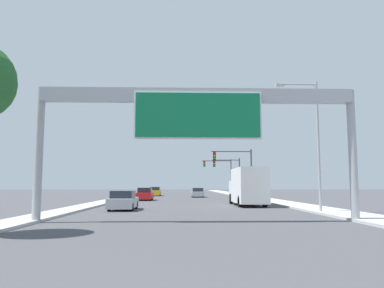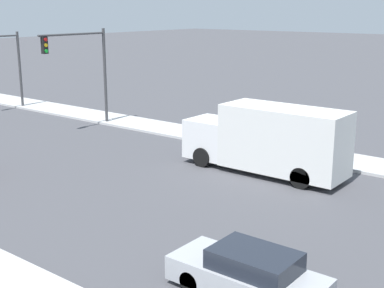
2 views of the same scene
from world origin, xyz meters
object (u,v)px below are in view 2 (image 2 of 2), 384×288
object	(u,v)px
car_far_left	(249,275)
traffic_light_near_intersection	(85,61)
traffic_light_mid_block	(3,58)
truck_box_primary	(269,140)

from	to	relation	value
car_far_left	traffic_light_near_intersection	size ratio (longest dim) A/B	0.69
traffic_light_near_intersection	car_far_left	bearing A→B (deg)	-120.46
traffic_light_mid_block	truck_box_primary	bearing A→B (deg)	-94.17
car_far_left	traffic_light_mid_block	xyz separation A→B (m)	(12.32, 30.50, 3.46)
traffic_light_mid_block	traffic_light_near_intersection	bearing A→B (deg)	-91.55
car_far_left	traffic_light_mid_block	distance (m)	33.07
truck_box_primary	traffic_light_near_intersection	bearing A→B (deg)	84.10
traffic_light_near_intersection	traffic_light_mid_block	bearing A→B (deg)	88.45
car_far_left	truck_box_primary	world-z (taller)	truck_box_primary
truck_box_primary	traffic_light_mid_block	bearing A→B (deg)	85.83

